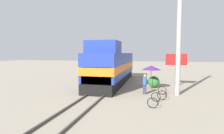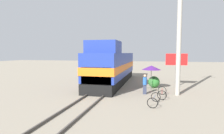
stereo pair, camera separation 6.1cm
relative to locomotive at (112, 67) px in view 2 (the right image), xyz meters
The scene contains 11 objects.
ground_plane 5.06m from the locomotive, 90.00° to the right, with size 120.00×120.00×0.00m, color gray.
rail_near 5.08m from the locomotive, 98.73° to the right, with size 0.08×29.26×0.15m, color #4C4742.
rail_far 5.08m from the locomotive, 81.27° to the right, with size 0.08×29.26×0.15m, color #4C4742.
locomotive is the anchor object (origin of this frame).
utility_pole 8.64m from the locomotive, 31.83° to the right, with size 1.80×0.38×11.23m.
vendor_umbrella 4.91m from the locomotive, 26.18° to the right, with size 1.83×1.83×2.33m.
billboard_sign 6.96m from the locomotive, ahead, with size 2.15×0.12×3.48m.
shrub_cluster 5.03m from the locomotive, 15.25° to the right, with size 1.17×1.17×1.17m, color #2D722D.
person_bystander 5.98m from the locomotive, 48.43° to the right, with size 0.34×0.34×1.71m.
bicycle 7.55m from the locomotive, 43.93° to the right, with size 0.80×1.76×0.71m.
bicycle_spare 8.91m from the locomotive, 57.65° to the right, with size 0.92×1.76×0.69m.
Camera 2 is at (4.61, -14.83, 3.55)m, focal length 28.00 mm.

